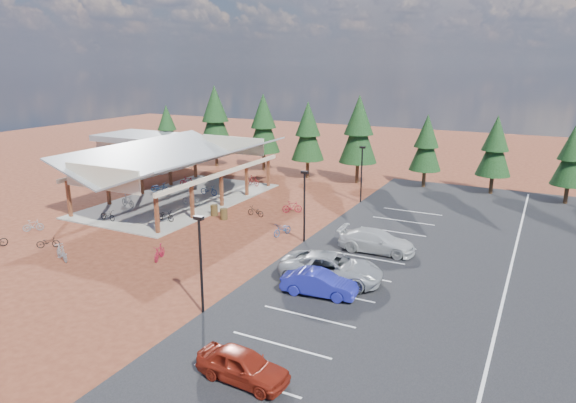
{
  "coord_description": "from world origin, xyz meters",
  "views": [
    {
      "loc": [
        19.69,
        -29.15,
        12.33
      ],
      "look_at": [
        2.34,
        4.68,
        1.99
      ],
      "focal_mm": 32.0,
      "sensor_mm": 36.0,
      "label": 1
    }
  ],
  "objects_px": {
    "trash_bin_0": "(214,210)",
    "bike_3": "(188,182)",
    "car_2": "(331,268)",
    "bike_14": "(283,229)",
    "outbuilding": "(146,150)",
    "lamp_post_1": "(304,201)",
    "bike_0": "(108,215)",
    "bike_9": "(33,226)",
    "bike_1": "(128,201)",
    "bike_15": "(292,207)",
    "bike_4": "(166,215)",
    "bike_13": "(62,253)",
    "bike_7": "(253,181)",
    "bike_2": "(160,187)",
    "bike_5": "(191,200)",
    "bike_12": "(48,242)",
    "car_1": "(319,283)",
    "bike_6": "(209,190)",
    "bike_16": "(256,211)",
    "bike_11": "(159,252)",
    "trash_bin_1": "(224,214)",
    "car_3": "(377,241)",
    "lamp_post_0": "(201,258)",
    "bike_pavilion": "(178,160)",
    "car_0": "(243,365)",
    "lamp_post_2": "(362,170)"
  },
  "relations": [
    {
      "from": "bike_1",
      "to": "bike_7",
      "type": "xyz_separation_m",
      "value": [
        5.6,
        11.9,
        -0.01
      ]
    },
    {
      "from": "lamp_post_1",
      "to": "bike_3",
      "type": "distance_m",
      "value": 20.12
    },
    {
      "from": "trash_bin_0",
      "to": "bike_5",
      "type": "relative_size",
      "value": 0.5
    },
    {
      "from": "bike_12",
      "to": "bike_4",
      "type": "bearing_deg",
      "value": -60.92
    },
    {
      "from": "bike_2",
      "to": "car_1",
      "type": "bearing_deg",
      "value": -131.4
    },
    {
      "from": "bike_9",
      "to": "bike_15",
      "type": "distance_m",
      "value": 20.2
    },
    {
      "from": "bike_2",
      "to": "bike_3",
      "type": "bearing_deg",
      "value": -25.19
    },
    {
      "from": "bike_5",
      "to": "bike_11",
      "type": "distance_m",
      "value": 12.66
    },
    {
      "from": "outbuilding",
      "to": "lamp_post_1",
      "type": "relative_size",
      "value": 2.14
    },
    {
      "from": "bike_14",
      "to": "car_1",
      "type": "distance_m",
      "value": 10.27
    },
    {
      "from": "lamp_post_0",
      "to": "bike_14",
      "type": "relative_size",
      "value": 2.88
    },
    {
      "from": "bike_14",
      "to": "car_0",
      "type": "relative_size",
      "value": 0.46
    },
    {
      "from": "bike_1",
      "to": "bike_9",
      "type": "bearing_deg",
      "value": 179.97
    },
    {
      "from": "bike_pavilion",
      "to": "lamp_post_0",
      "type": "distance_m",
      "value": 22.69
    },
    {
      "from": "bike_6",
      "to": "bike_16",
      "type": "distance_m",
      "value": 8.22
    },
    {
      "from": "bike_1",
      "to": "bike_15",
      "type": "bearing_deg",
      "value": -56.37
    },
    {
      "from": "bike_5",
      "to": "trash_bin_0",
      "type": "bearing_deg",
      "value": -117.36
    },
    {
      "from": "outbuilding",
      "to": "bike_4",
      "type": "xyz_separation_m",
      "value": [
        17.18,
        -16.83,
        -1.47
      ]
    },
    {
      "from": "car_1",
      "to": "bike_11",
      "type": "bearing_deg",
      "value": 82.99
    },
    {
      "from": "bike_7",
      "to": "bike_12",
      "type": "height_order",
      "value": "bike_7"
    },
    {
      "from": "lamp_post_1",
      "to": "bike_2",
      "type": "distance_m",
      "value": 19.6
    },
    {
      "from": "bike_14",
      "to": "trash_bin_0",
      "type": "bearing_deg",
      "value": 179.93
    },
    {
      "from": "bike_16",
      "to": "car_1",
      "type": "xyz_separation_m",
      "value": [
        10.73,
        -11.31,
        0.31
      ]
    },
    {
      "from": "trash_bin_0",
      "to": "bike_3",
      "type": "relative_size",
      "value": 0.53
    },
    {
      "from": "outbuilding",
      "to": "bike_4",
      "type": "distance_m",
      "value": 24.1
    },
    {
      "from": "bike_3",
      "to": "car_2",
      "type": "xyz_separation_m",
      "value": [
        21.96,
        -14.97,
        0.26
      ]
    },
    {
      "from": "bike_0",
      "to": "bike_9",
      "type": "bearing_deg",
      "value": 148.19
    },
    {
      "from": "bike_7",
      "to": "bike_4",
      "type": "bearing_deg",
      "value": -160.73
    },
    {
      "from": "bike_4",
      "to": "bike_5",
      "type": "distance_m",
      "value": 4.76
    },
    {
      "from": "outbuilding",
      "to": "bike_5",
      "type": "relative_size",
      "value": 6.17
    },
    {
      "from": "bike_4",
      "to": "bike_13",
      "type": "xyz_separation_m",
      "value": [
        -0.5,
        -9.5,
        -0.01
      ]
    },
    {
      "from": "trash_bin_1",
      "to": "bike_4",
      "type": "xyz_separation_m",
      "value": [
        -3.7,
        -2.75,
        0.1
      ]
    },
    {
      "from": "bike_6",
      "to": "car_1",
      "type": "bearing_deg",
      "value": -129.18
    },
    {
      "from": "trash_bin_0",
      "to": "car_0",
      "type": "height_order",
      "value": "car_0"
    },
    {
      "from": "bike_11",
      "to": "bike_15",
      "type": "relative_size",
      "value": 1.0
    },
    {
      "from": "lamp_post_1",
      "to": "car_2",
      "type": "xyz_separation_m",
      "value": [
        4.36,
        -5.52,
        -2.11
      ]
    },
    {
      "from": "bike_6",
      "to": "trash_bin_0",
      "type": "bearing_deg",
      "value": -140.03
    },
    {
      "from": "trash_bin_0",
      "to": "car_3",
      "type": "height_order",
      "value": "car_3"
    },
    {
      "from": "bike_3",
      "to": "bike_5",
      "type": "bearing_deg",
      "value": -156.24
    },
    {
      "from": "car_0",
      "to": "trash_bin_0",
      "type": "bearing_deg",
      "value": 40.9
    },
    {
      "from": "outbuilding",
      "to": "bike_3",
      "type": "relative_size",
      "value": 6.52
    },
    {
      "from": "bike_3",
      "to": "car_1",
      "type": "relative_size",
      "value": 0.41
    },
    {
      "from": "bike_0",
      "to": "bike_14",
      "type": "xyz_separation_m",
      "value": [
        14.08,
        3.32,
        -0.05
      ]
    },
    {
      "from": "car_3",
      "to": "bike_12",
      "type": "bearing_deg",
      "value": 112.57
    },
    {
      "from": "bike_1",
      "to": "bike_5",
      "type": "distance_m",
      "value": 5.45
    },
    {
      "from": "trash_bin_0",
      "to": "bike_13",
      "type": "bearing_deg",
      "value": -102.62
    },
    {
      "from": "bike_12",
      "to": "car_1",
      "type": "xyz_separation_m",
      "value": [
        19.61,
        1.64,
        0.32
      ]
    },
    {
      "from": "lamp_post_2",
      "to": "bike_4",
      "type": "distance_m",
      "value": 17.61
    },
    {
      "from": "bike_11",
      "to": "bike_14",
      "type": "height_order",
      "value": "bike_11"
    },
    {
      "from": "outbuilding",
      "to": "trash_bin_0",
      "type": "height_order",
      "value": "outbuilding"
    }
  ]
}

